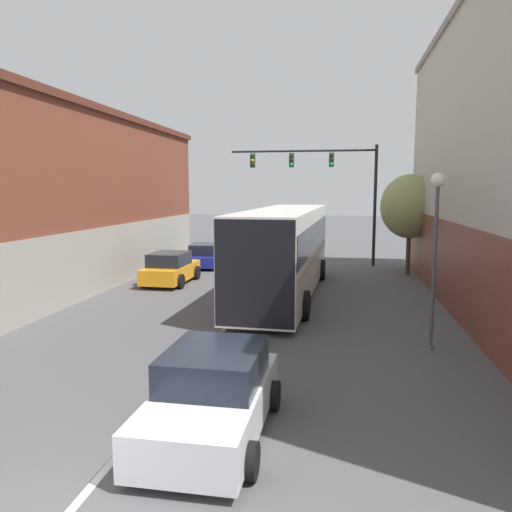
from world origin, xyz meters
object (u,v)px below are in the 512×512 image
at_px(parked_car_left_mid, 205,255).
at_px(street_tree_near, 410,207).
at_px(bus, 285,247).
at_px(hatchback_foreground, 212,396).
at_px(parked_car_left_near, 171,269).
at_px(street_lamp, 436,235).
at_px(traffic_signal_gantry, 327,176).

xyz_separation_m(parked_car_left_mid, street_tree_near, (11.05, -1.04, 2.89)).
distance_m(bus, hatchback_foreground, 12.09).
distance_m(parked_car_left_near, street_lamp, 13.35).
bearing_deg(street_lamp, street_tree_near, 85.75).
height_order(bus, traffic_signal_gantry, traffic_signal_gantry).
bearing_deg(hatchback_foreground, traffic_signal_gantry, -3.08).
bearing_deg(bus, hatchback_foreground, -177.74).
xyz_separation_m(parked_car_left_mid, traffic_signal_gantry, (6.76, 1.76, 4.49)).
bearing_deg(bus, traffic_signal_gantry, -7.03).
xyz_separation_m(parked_car_left_mid, street_lamp, (10.12, -13.51, 2.53)).
bearing_deg(traffic_signal_gantry, hatchback_foreground, -93.64).
bearing_deg(street_tree_near, parked_car_left_near, -158.88).
xyz_separation_m(bus, parked_car_left_near, (-5.55, 1.73, -1.31)).
distance_m(hatchback_foreground, street_lamp, 7.72).
relative_size(bus, parked_car_left_near, 3.17).
relative_size(parked_car_left_mid, street_lamp, 0.90).
bearing_deg(traffic_signal_gantry, street_tree_near, -33.19).
xyz_separation_m(hatchback_foreground, street_lamp, (4.69, 5.63, 2.44)).
distance_m(bus, parked_car_left_near, 5.96).
distance_m(street_lamp, street_tree_near, 12.51).
distance_m(traffic_signal_gantry, street_tree_near, 5.36).
relative_size(traffic_signal_gantry, street_tree_near, 1.63).
height_order(bus, parked_car_left_near, bus).
distance_m(bus, traffic_signal_gantry, 9.50).
bearing_deg(street_tree_near, traffic_signal_gantry, 146.81).
xyz_separation_m(hatchback_foreground, parked_car_left_near, (-5.62, 13.75, -0.02)).
bearing_deg(street_lamp, parked_car_left_near, 141.75).
bearing_deg(traffic_signal_gantry, parked_car_left_mid, -165.38).
distance_m(parked_car_left_mid, traffic_signal_gantry, 8.31).
bearing_deg(parked_car_left_near, street_lamp, -127.45).
height_order(bus, parked_car_left_mid, bus).
bearing_deg(hatchback_foreground, street_lamp, -39.23).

